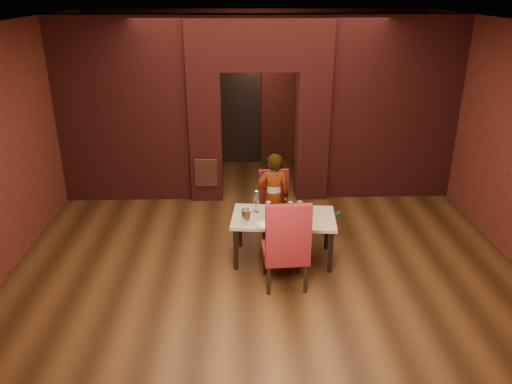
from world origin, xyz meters
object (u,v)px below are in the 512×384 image
chair_far (275,205)px  wine_bucket (247,216)px  dining_table (283,238)px  wine_glass_a (268,209)px  person_seated (273,196)px  potted_plant (328,221)px  chair_near (285,242)px  water_bottle (256,201)px  wine_glass_b (290,208)px  wine_glass_c (299,209)px

chair_far → wine_bucket: chair_far is taller
dining_table → chair_far: 0.76m
wine_glass_a → person_seated: bearing=80.4°
potted_plant → chair_near: bearing=-119.6°
chair_far → person_seated: person_seated is taller
person_seated → water_bottle: (-0.27, -0.50, 0.14)m
water_bottle → potted_plant: water_bottle is taller
wine_glass_b → wine_glass_c: wine_glass_c is taller
dining_table → wine_glass_a: wine_glass_a is taller
wine_glass_a → wine_glass_b: size_ratio=1.14×
dining_table → wine_glass_c: wine_glass_c is taller
dining_table → person_seated: person_seated is taller
chair_far → potted_plant: bearing=-0.7°
person_seated → potted_plant: (0.88, 0.12, -0.48)m
water_bottle → chair_near: bearing=-67.2°
wine_glass_b → wine_bucket: 0.65m
dining_table → chair_near: size_ratio=1.15×
dining_table → wine_bucket: size_ratio=7.39×
chair_near → wine_glass_c: 0.70m
dining_table → water_bottle: 0.64m
dining_table → wine_glass_b: size_ratio=7.73×
person_seated → wine_glass_a: bearing=75.9°
water_bottle → person_seated: bearing=61.7°
person_seated → wine_glass_a: person_seated is taller
person_seated → wine_glass_a: (-0.11, -0.66, 0.09)m
wine_glass_a → wine_bucket: wine_glass_a is taller
person_seated → water_bottle: 0.59m
water_bottle → potted_plant: (1.16, 0.62, -0.62)m
wine_glass_b → potted_plant: wine_glass_b is taller
wine_bucket → water_bottle: size_ratio=0.61×
chair_far → wine_bucket: (-0.44, -0.91, 0.25)m
chair_near → person_seated: (-0.07, 1.32, 0.07)m
chair_near → wine_glass_c: (0.25, 0.64, 0.16)m
wine_glass_a → potted_plant: bearing=38.0°
chair_near → wine_bucket: (-0.47, 0.47, 0.15)m
chair_far → water_bottle: size_ratio=3.22×
water_bottle → wine_glass_a: bearing=-43.5°
chair_near → potted_plant: bearing=-123.1°
wine_glass_b → wine_bucket: size_ratio=0.96×
wine_glass_a → water_bottle: water_bottle is taller
wine_glass_a → potted_plant: size_ratio=0.52×
person_seated → wine_glass_b: 0.63m
potted_plant → dining_table: bearing=-134.6°
wine_glass_c → wine_bucket: (-0.72, -0.17, -0.01)m
water_bottle → potted_plant: 1.45m
wine_glass_a → potted_plant: wine_glass_a is taller
person_seated → potted_plant: 1.01m
person_seated → wine_glass_c: bearing=110.4°
wine_glass_b → potted_plant: size_ratio=0.46×
wine_bucket → chair_near: bearing=-44.9°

